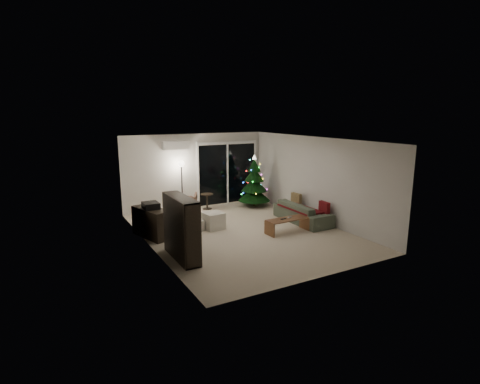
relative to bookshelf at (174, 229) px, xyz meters
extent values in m
plane|color=beige|center=(2.25, 0.97, -0.70)|extent=(6.50, 6.50, 0.00)
plane|color=white|center=(2.25, 0.97, 1.80)|extent=(6.50, 6.50, 0.00)
cube|color=silver|center=(2.25, 4.22, 0.55)|extent=(5.00, 0.02, 2.50)
cube|color=silver|center=(2.25, -2.28, 0.55)|extent=(5.00, 0.02, 2.50)
cube|color=silver|center=(-0.25, 0.97, 0.55)|extent=(0.02, 6.50, 2.50)
cube|color=silver|center=(4.75, 0.97, 0.55)|extent=(0.02, 6.50, 2.50)
cube|color=black|center=(3.45, 4.20, 0.35)|extent=(2.20, 0.02, 2.10)
cube|color=white|center=(1.55, 4.10, 1.45)|extent=(0.90, 0.22, 0.28)
cube|color=#3F3833|center=(3.45, 4.72, -0.75)|extent=(2.60, 1.00, 0.10)
cube|color=white|center=(3.45, 5.12, -0.20)|extent=(2.20, 0.06, 1.00)
cube|color=black|center=(0.00, 1.78, -0.32)|extent=(0.78, 1.30, 0.76)
cube|color=black|center=(0.00, 1.78, 0.14)|extent=(0.39, 0.46, 0.16)
imported|color=brown|center=(1.38, 3.15, -0.33)|extent=(1.08, 1.10, 0.75)
cube|color=beige|center=(1.70, 1.63, -0.47)|extent=(0.56, 0.56, 0.46)
cube|color=beige|center=(1.18, 1.64, -0.56)|extent=(0.50, 0.45, 0.29)
cube|color=beige|center=(1.47, 1.87, -0.56)|extent=(0.44, 0.36, 0.28)
cylinder|color=black|center=(2.43, 3.72, -0.44)|extent=(0.54, 0.54, 0.53)
cylinder|color=black|center=(1.63, 3.90, 0.10)|extent=(0.26, 0.26, 1.60)
imported|color=#40463B|center=(4.30, 0.96, -0.41)|extent=(0.82, 2.02, 0.58)
cube|color=#4F0E19|center=(4.20, 0.96, -0.28)|extent=(0.62, 1.44, 0.05)
cube|color=#998A55|center=(4.55, 1.61, -0.17)|extent=(0.15, 0.39, 0.38)
cube|color=#4F0E19|center=(4.55, 0.31, -0.17)|extent=(0.14, 0.39, 0.38)
cube|color=black|center=(3.17, 0.35, -0.30)|extent=(0.15, 0.05, 0.02)
cube|color=slate|center=(3.42, 0.40, -0.30)|extent=(0.15, 0.09, 0.02)
cone|color=black|center=(4.03, 3.30, 0.19)|extent=(1.42, 1.42, 1.79)
camera|label=1|loc=(-2.50, -7.52, 2.49)|focal=28.00mm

